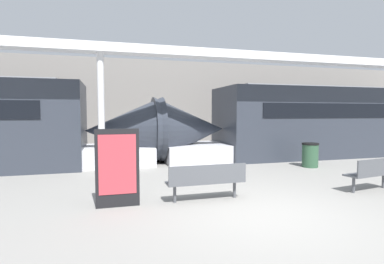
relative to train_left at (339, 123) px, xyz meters
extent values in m
plane|color=gray|center=(-7.77, -6.73, -1.51)|extent=(60.00, 60.00, 0.00)
cube|color=gray|center=(-7.77, 5.18, 0.99)|extent=(56.00, 0.20, 5.00)
cube|color=#2D333D|center=(1.40, 0.00, 0.04)|extent=(14.72, 2.90, 3.10)
cone|color=#2D333D|center=(-7.46, 0.00, -0.19)|extent=(2.99, 2.63, 2.63)
cube|color=silver|center=(-7.18, 0.00, -1.16)|extent=(2.69, 2.46, 0.70)
cube|color=gray|center=(1.40, 0.00, 1.64)|extent=(13.25, 1.74, 0.10)
cone|color=#2D333D|center=(-10.07, 0.00, -0.19)|extent=(2.99, 2.63, 2.63)
cube|color=silver|center=(-10.35, 0.00, -1.16)|extent=(2.69, 2.46, 0.70)
cube|color=#4C4F54|center=(-8.55, -5.57, -1.08)|extent=(1.81, 0.47, 0.04)
cube|color=#4C4F54|center=(-8.55, -5.77, -0.86)|extent=(1.81, 0.07, 0.40)
cylinder|color=#4C4F54|center=(-9.27, -5.58, -1.31)|extent=(0.07, 0.07, 0.41)
cylinder|color=#4C4F54|center=(-7.83, -5.56, -1.31)|extent=(0.07, 0.07, 0.41)
cube|color=#4C4F54|center=(-4.23, -5.88, -1.08)|extent=(1.50, 0.67, 0.04)
cube|color=#4C4F54|center=(-4.19, -6.08, -0.86)|extent=(1.44, 0.27, 0.40)
cylinder|color=#4C4F54|center=(-4.80, -5.97, -1.31)|extent=(0.07, 0.07, 0.41)
cylinder|color=#4C4F54|center=(-3.65, -5.78, -1.31)|extent=(0.07, 0.07, 0.41)
cylinder|color=#2D5138|center=(-3.53, -2.60, -1.09)|extent=(0.57, 0.57, 0.83)
cylinder|color=black|center=(-3.53, -2.60, -0.65)|extent=(0.60, 0.60, 0.06)
cube|color=black|center=(-10.49, -5.55, -0.68)|extent=(0.91, 0.06, 1.66)
cube|color=#B73842|center=(-10.49, -5.59, -0.60)|extent=(0.77, 0.01, 1.26)
cylinder|color=silver|center=(-10.89, -2.23, 0.42)|extent=(0.21, 0.21, 3.85)
cube|color=silver|center=(-10.89, -2.23, 2.48)|extent=(28.00, 0.60, 0.28)
camera|label=1|loc=(-10.64, -11.99, 0.48)|focal=28.00mm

